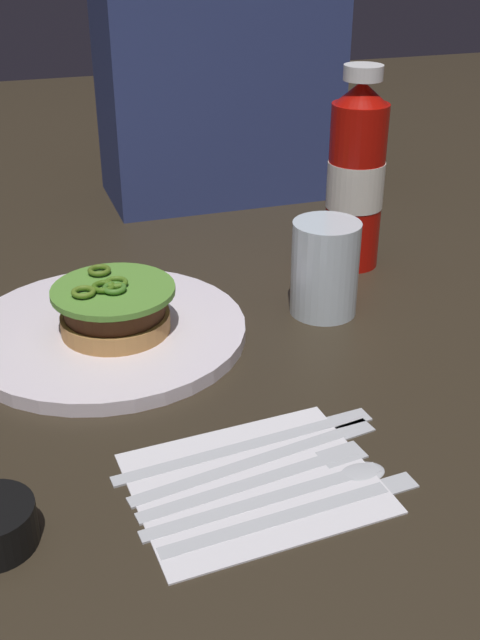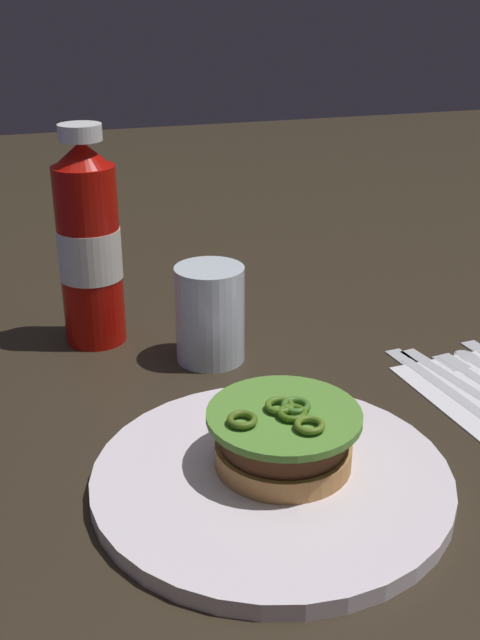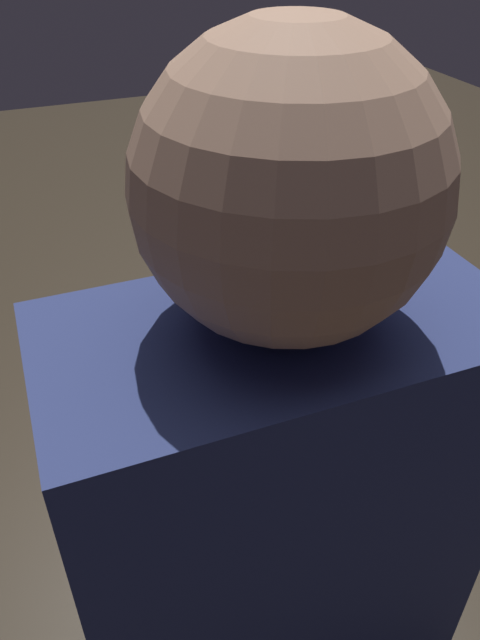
# 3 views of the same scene
# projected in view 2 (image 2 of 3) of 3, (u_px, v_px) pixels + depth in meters

# --- Properties ---
(ground_plane) EXTENTS (3.00, 3.00, 0.00)m
(ground_plane) POSITION_uv_depth(u_px,v_px,m) (339.00, 391.00, 0.73)
(ground_plane) COLOR #2E261A
(dinner_plate) EXTENTS (0.28, 0.28, 0.01)m
(dinner_plate) POSITION_uv_depth(u_px,v_px,m) (271.00, 479.00, 0.59)
(dinner_plate) COLOR white
(dinner_plate) RESTS_ON ground_plane
(burger_sandwich) EXTENTS (0.12, 0.12, 0.05)m
(burger_sandwich) POSITION_uv_depth(u_px,v_px,m) (284.00, 437.00, 0.59)
(burger_sandwich) COLOR #BA8246
(burger_sandwich) RESTS_ON dinner_plate
(ketchup_bottle) EXTENTS (0.07, 0.07, 0.23)m
(ketchup_bottle) POSITION_uv_depth(u_px,v_px,m) (89.00, 246.00, 0.80)
(ketchup_bottle) COLOR #B10E07
(ketchup_bottle) RESTS_ON ground_plane
(water_glass) EXTENTS (0.07, 0.07, 0.10)m
(water_glass) POSITION_uv_depth(u_px,v_px,m) (210.00, 314.00, 0.78)
(water_glass) COLOR silver
(water_glass) RESTS_ON ground_plane
(butter_knife) EXTENTS (0.21, 0.05, 0.00)m
(butter_knife) POSITION_uv_depth(u_px,v_px,m) (466.00, 384.00, 0.74)
(butter_knife) COLOR silver
(butter_knife) RESTS_ON napkin
(table_knife) EXTENTS (0.22, 0.03, 0.00)m
(table_knife) POSITION_uv_depth(u_px,v_px,m) (449.00, 387.00, 0.73)
(table_knife) COLOR silver
(table_knife) RESTS_ON napkin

